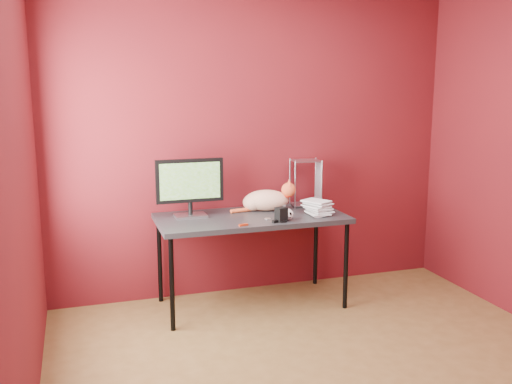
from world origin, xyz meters
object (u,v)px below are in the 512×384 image
object	(u,v)px
skull_mug	(287,214)
book_stack	(311,137)
monitor	(190,185)
desk	(251,222)
speaker	(281,215)
cat	(267,200)

from	to	relation	value
skull_mug	book_stack	xyz separation A→B (m)	(0.24, 0.11, 0.58)
monitor	skull_mug	size ratio (longest dim) A/B	5.39
desk	book_stack	world-z (taller)	book_stack
desk	monitor	xyz separation A→B (m)	(-0.47, 0.11, 0.31)
speaker	desk	bearing A→B (deg)	105.37
monitor	cat	size ratio (longest dim) A/B	0.97
skull_mug	cat	bearing A→B (deg)	112.68
book_stack	desk	bearing A→B (deg)	165.93
skull_mug	speaker	size ratio (longest dim) A/B	0.90
monitor	book_stack	world-z (taller)	book_stack
skull_mug	speaker	bearing A→B (deg)	-140.88
desk	skull_mug	bearing A→B (deg)	-45.78
monitor	skull_mug	bearing A→B (deg)	-26.66
monitor	book_stack	xyz separation A→B (m)	(0.93, -0.23, 0.37)
desk	book_stack	distance (m)	0.83
skull_mug	book_stack	bearing A→B (deg)	42.04
desk	cat	xyz separation A→B (m)	(0.18, 0.15, 0.14)
book_stack	cat	bearing A→B (deg)	136.52
desk	speaker	size ratio (longest dim) A/B	13.54
monitor	speaker	distance (m)	0.76
desk	speaker	xyz separation A→B (m)	(0.16, -0.25, 0.10)
cat	speaker	size ratio (longest dim) A/B	4.98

